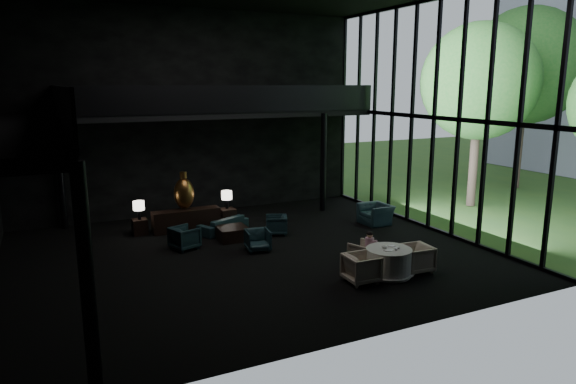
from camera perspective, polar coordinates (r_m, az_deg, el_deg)
name	(u,v)px	position (r m, az deg, el deg)	size (l,w,h in m)	color
floor	(250,255)	(15.94, -4.23, -6.95)	(14.00, 12.00, 0.02)	black
wall_back	(193,114)	(20.83, -10.50, 8.57)	(14.00, 0.04, 8.00)	black
wall_front	(363,146)	(9.80, 8.35, 5.06)	(14.00, 0.04, 8.00)	black
curtain_wall	(434,117)	(18.78, 15.93, 7.97)	(0.20, 12.00, 8.00)	black
mezzanine_left	(17,132)	(14.13, -27.92, 5.89)	(2.00, 12.00, 0.25)	black
mezzanine_back	(225,114)	(20.16, -6.97, 8.57)	(12.00, 2.00, 0.25)	black
railing_left	(59,106)	(14.09, -24.06, 8.68)	(0.06, 12.00, 1.00)	black
railing_back	(234,99)	(19.19, -6.04, 10.22)	(12.00, 0.06, 1.00)	black
column_sw	(87,284)	(8.96, -21.40, -9.52)	(0.24, 0.24, 4.00)	black
column_nw	(60,174)	(20.03, -23.98, 1.85)	(0.24, 0.24, 4.00)	black
column_ne	(323,163)	(21.01, 3.94, 3.28)	(0.24, 0.24, 4.00)	black
tree_near	(480,82)	(22.98, 20.52, 11.40)	(4.80, 4.80, 7.65)	#382D23
tree_far	(526,66)	(28.04, 24.95, 12.56)	(5.60, 5.60, 8.80)	#382D23
console	(186,220)	(18.71, -11.22, -3.07)	(2.39, 0.54, 0.76)	black
bronze_urn	(184,193)	(18.67, -11.48, -0.12)	(0.71, 0.71, 1.33)	#A47039
side_table_left	(140,227)	(18.63, -16.14, -3.73)	(0.50, 0.50, 0.55)	black
table_lamp_left	(139,206)	(18.42, -16.26, -1.55)	(0.39, 0.39, 0.65)	black
side_table_right	(228,216)	(19.30, -6.71, -2.71)	(0.54, 0.54, 0.60)	black
table_lamp_right	(227,196)	(19.18, -6.83, -0.44)	(0.40, 0.40, 0.66)	black
sofa	(223,223)	(18.32, -7.23, -3.43)	(1.68, 0.49, 0.66)	black
lounge_armchair_west	(185,236)	(16.66, -11.41, -4.85)	(0.79, 0.74, 0.82)	black
lounge_armchair_east	(276,224)	(17.91, -1.31, -3.63)	(0.67, 0.63, 0.69)	#134047
lounge_armchair_south	(258,240)	(16.18, -3.39, -5.30)	(0.70, 0.66, 0.72)	#122934
window_armchair	(376,210)	(19.46, 9.72, -1.99)	(1.20, 0.78, 1.05)	black
coffee_table	(232,233)	(17.43, -6.20, -4.58)	(0.98, 0.98, 0.43)	black
dining_table	(389,263)	(14.45, 11.11, -7.79)	(1.41, 1.41, 0.75)	white
dining_chair_north	(364,252)	(15.18, 8.41, -6.66)	(0.67, 0.63, 0.69)	beige
dining_chair_east	(416,256)	(14.82, 13.99, -6.91)	(0.88, 0.82, 0.91)	beige
dining_chair_west	(362,266)	(13.79, 8.18, -8.09)	(0.89, 0.83, 0.92)	beige
child	(370,241)	(15.01, 9.05, -5.38)	(0.26, 0.26, 0.55)	#D9A7B2
plate_a	(388,250)	(14.18, 11.06, -6.34)	(0.26, 0.26, 0.02)	white
plate_b	(392,246)	(14.57, 11.44, -5.86)	(0.23, 0.23, 0.02)	white
saucer	(396,248)	(14.36, 11.91, -6.16)	(0.14, 0.14, 0.01)	white
coffee_cup	(399,248)	(14.33, 12.20, -6.06)	(0.07, 0.07, 0.05)	white
cereal_bowl	(384,247)	(14.32, 10.65, -6.02)	(0.15, 0.15, 0.08)	white
cream_pot	(396,249)	(14.19, 11.91, -6.26)	(0.06, 0.06, 0.06)	#99999E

